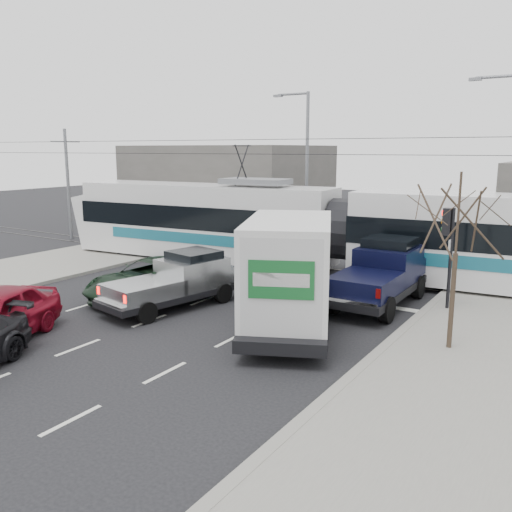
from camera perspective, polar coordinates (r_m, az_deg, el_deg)
The scene contains 14 objects.
ground at distance 17.83m, azimuth -7.16°, elevation -7.70°, with size 120.00×120.00×0.00m, color black.
sidewalk_right at distance 14.25m, azimuth 22.88°, elevation -13.20°, with size 6.00×60.00×0.15m, color gray.
rails at distance 26.01m, azimuth 6.99°, elevation -1.62°, with size 60.00×1.60×0.03m, color #33302D.
building_left at distance 42.95m, azimuth -2.98°, elevation 7.53°, with size 14.00×10.00×6.00m, color slate.
bare_tree at distance 15.90m, azimuth 20.48°, elevation 3.42°, with size 2.40×2.40×5.00m.
traffic_signal at distance 20.15m, azimuth 19.57°, elevation 1.97°, with size 0.44×0.44×3.60m.
street_lamp_near at distance 27.18m, azimuth 25.31°, elevation 8.81°, with size 2.38×0.25×9.00m.
street_lamp_far at distance 32.61m, azimuth 5.09°, elevation 10.05°, with size 2.38×0.25×9.00m.
catenary at distance 25.44m, azimuth 7.19°, elevation 6.91°, with size 60.00×0.20×7.00m.
tram at distance 24.92m, azimuth 9.09°, elevation 2.63°, with size 29.05×5.53×5.90m.
silver_pickup at distance 20.26m, azimuth -8.04°, elevation -2.50°, with size 2.92×5.73×1.99m.
box_truck at distance 17.44m, azimuth 3.59°, elevation -1.89°, with size 5.32×7.69×3.66m.
navy_pickup at distance 20.88m, azimuth 13.16°, elevation -1.71°, with size 2.25×5.73×2.41m.
green_car at distance 21.54m, azimuth -10.89°, elevation -2.39°, with size 2.53×5.49×1.53m, color black.
Camera 1 is at (10.84, -12.94, 5.75)m, focal length 38.00 mm.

